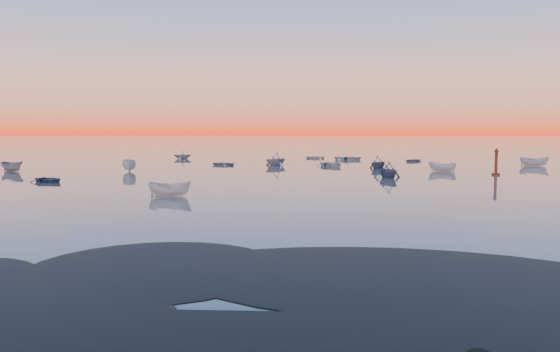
# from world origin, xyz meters

# --- Properties ---
(ground) EXTENTS (600.00, 600.00, 0.00)m
(ground) POSITION_xyz_m (0.00, 100.00, 0.00)
(ground) COLOR #635B53
(ground) RESTS_ON ground
(mud_lobes) EXTENTS (140.00, 6.00, 0.07)m
(mud_lobes) POSITION_xyz_m (0.00, -1.00, 0.01)
(mud_lobes) COLOR black
(mud_lobes) RESTS_ON ground
(moored_fleet) EXTENTS (124.00, 58.00, 1.20)m
(moored_fleet) POSITION_xyz_m (0.00, 53.00, 0.00)
(moored_fleet) COLOR silver
(moored_fleet) RESTS_ON ground
(boat_near_left) EXTENTS (3.26, 3.89, 0.91)m
(boat_near_left) POSITION_xyz_m (-25.76, 34.59, 0.00)
(boat_near_left) COLOR #334661
(boat_near_left) RESTS_ON ground
(boat_near_center) EXTENTS (1.65, 3.58, 1.22)m
(boat_near_center) POSITION_xyz_m (-10.99, 24.00, 0.00)
(boat_near_center) COLOR silver
(boat_near_center) RESTS_ON ground
(boat_near_right) EXTENTS (4.16, 2.97, 1.33)m
(boat_near_right) POSITION_xyz_m (8.76, 41.38, 0.00)
(boat_near_right) COLOR #334661
(boat_near_right) RESTS_ON ground
(channel_marker) EXTENTS (0.92, 0.92, 3.26)m
(channel_marker) POSITION_xyz_m (21.61, 45.16, 1.29)
(channel_marker) COLOR #4A1A0F
(channel_marker) RESTS_ON ground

